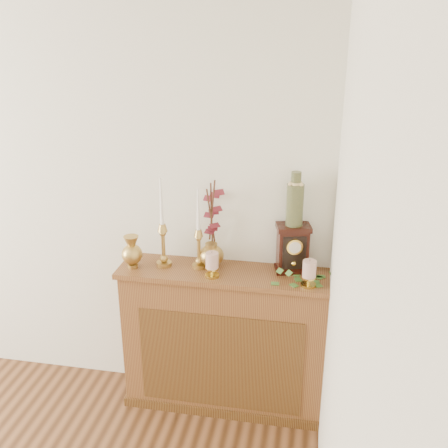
% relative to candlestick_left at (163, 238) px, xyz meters
% --- Properties ---
extents(console_shelf, '(1.24, 0.34, 0.93)m').
position_rel_candlestick_left_xyz_m(console_shelf, '(0.36, -0.01, -0.67)').
color(console_shelf, brown).
rests_on(console_shelf, ground).
extents(candlestick_left, '(0.09, 0.09, 0.53)m').
position_rel_candlestick_left_xyz_m(candlestick_left, '(0.00, 0.00, 0.00)').
color(candlestick_left, tan).
rests_on(candlestick_left, console_shelf).
extents(candlestick_center, '(0.08, 0.08, 0.48)m').
position_rel_candlestick_left_xyz_m(candlestick_center, '(0.21, 0.01, -0.02)').
color(candlestick_center, tan).
rests_on(candlestick_center, console_shelf).
extents(bud_vase, '(0.12, 0.12, 0.20)m').
position_rel_candlestick_left_xyz_m(bud_vase, '(-0.17, -0.06, -0.08)').
color(bud_vase, tan).
rests_on(bud_vase, console_shelf).
extents(ginger_jar, '(0.22, 0.24, 0.54)m').
position_rel_candlestick_left_xyz_m(ginger_jar, '(0.28, 0.08, 0.07)').
color(ginger_jar, tan).
rests_on(ginger_jar, console_shelf).
extents(pillar_candle_left, '(0.08, 0.08, 0.16)m').
position_rel_candlestick_left_xyz_m(pillar_candle_left, '(0.31, -0.09, -0.09)').
color(pillar_candle_left, gold).
rests_on(pillar_candle_left, console_shelf).
extents(pillar_candle_right, '(0.08, 0.08, 0.16)m').
position_rel_candlestick_left_xyz_m(pillar_candle_right, '(0.84, -0.10, -0.09)').
color(pillar_candle_right, gold).
rests_on(pillar_candle_right, console_shelf).
extents(ivy_garland, '(0.43, 0.16, 0.07)m').
position_rel_candlestick_left_xyz_m(ivy_garland, '(0.78, -0.04, -0.16)').
color(ivy_garland, '#3E6C29').
rests_on(ivy_garland, console_shelf).
extents(mantel_clock, '(0.21, 0.17, 0.28)m').
position_rel_candlestick_left_xyz_m(mantel_clock, '(0.74, 0.07, -0.04)').
color(mantel_clock, black).
rests_on(mantel_clock, console_shelf).
extents(ceramic_vase, '(0.09, 0.09, 0.31)m').
position_rel_candlestick_left_xyz_m(ceramic_vase, '(0.74, 0.07, 0.24)').
color(ceramic_vase, '#1B372A').
rests_on(ceramic_vase, mantel_clock).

